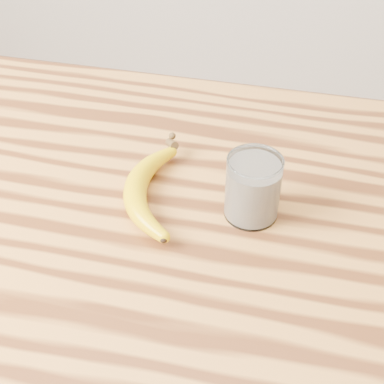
# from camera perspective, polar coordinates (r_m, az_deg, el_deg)

# --- Properties ---
(table) EXTENTS (1.20, 0.80, 0.90)m
(table) POSITION_cam_1_polar(r_m,az_deg,el_deg) (0.98, -1.91, -6.45)
(table) COLOR #B87833
(table) RESTS_ON ground
(smoothie_glass) EXTENTS (0.09, 0.09, 0.11)m
(smoothie_glass) POSITION_cam_1_polar(r_m,az_deg,el_deg) (0.83, 6.50, 0.35)
(smoothie_glass) COLOR white
(smoothie_glass) RESTS_ON table
(banana) EXTENTS (0.18, 0.33, 0.04)m
(banana) POSITION_cam_1_polar(r_m,az_deg,el_deg) (0.88, -6.15, 0.22)
(banana) COLOR #D8AD02
(banana) RESTS_ON table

